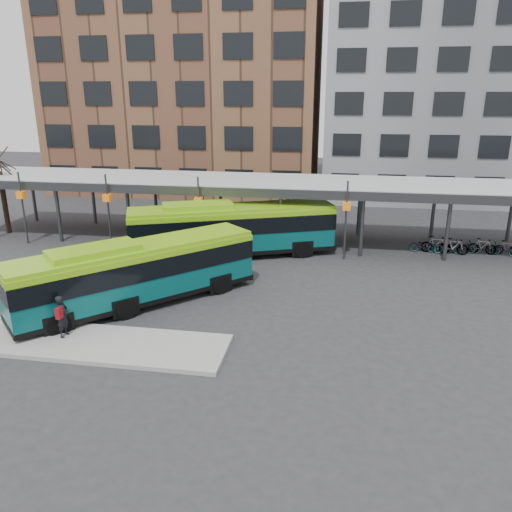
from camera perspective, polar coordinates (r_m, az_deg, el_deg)
The scene contains 10 objects.
ground at distance 22.48m, azimuth -5.58°, elevation -7.33°, with size 120.00×120.00×0.00m, color #28282B.
boarding_island at distance 22.03m, azimuth -21.81°, elevation -8.94°, with size 14.00×3.00×0.18m, color gray.
canopy at distance 33.40m, azimuth -0.21°, elevation 8.26°, with size 40.00×6.53×4.80m.
tree at distance 39.98m, azimuth -26.85°, elevation 5.80°, with size 1.64×1.64×5.60m.
building_brick at distance 53.85m, azimuth -7.69°, elevation 19.43°, with size 26.00×14.00×22.00m, color brown.
building_grey at distance 52.64m, azimuth 22.03°, elevation 17.28°, with size 24.00×14.00×20.00m, color slate.
bus_front at distance 24.03m, azimuth -13.52°, elevation -1.75°, with size 9.85×10.06×3.20m.
bus_rear at distance 30.50m, azimuth -2.80°, elevation 3.19°, with size 12.49×7.11×3.42m.
pedestrian at distance 21.72m, azimuth -21.26°, elevation -6.41°, with size 0.44×0.67×1.75m.
bike_rack at distance 33.87m, azimuth 22.75°, elevation 1.00°, with size 6.65×1.18×1.08m.
Camera 1 is at (5.45, -19.57, 9.63)m, focal length 35.00 mm.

